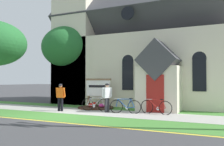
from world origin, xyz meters
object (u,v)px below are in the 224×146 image
Objects in this scene: church_sign at (98,89)px; bicycle_white at (95,104)px; cyclist_in_red_jersey at (60,95)px; bicycle_orange at (156,107)px; bicycle_red at (125,106)px; yard_deciduous_tree at (68,47)px; cyclist_in_white_jersey at (107,95)px.

bicycle_white is at bearing -67.10° from church_sign.
bicycle_orange is at bearing 12.85° from cyclist_in_red_jersey.
bicycle_white is (0.63, -1.50, -0.86)m from church_sign.
cyclist_in_red_jersey is at bearing -151.55° from bicycle_white.
bicycle_white is (-1.97, 0.17, -0.00)m from bicycle_red.
bicycle_orange is 1.13× the size of cyclist_in_red_jersey.
church_sign is at bearing 112.90° from bicycle_white.
bicycle_orange is at bearing 4.14° from bicycle_white.
yard_deciduous_tree is at bearing 142.45° from bicycle_white.
bicycle_red is at bearing -32.62° from church_sign.
bicycle_orange is at bearing -16.51° from church_sign.
church_sign is at bearing 163.49° from bicycle_orange.
cyclist_in_white_jersey is (2.67, 0.71, 0.03)m from cyclist_in_red_jersey.
bicycle_red is 0.29× the size of yard_deciduous_tree.
cyclist_in_red_jersey is (-1.13, -2.45, -0.33)m from church_sign.
yard_deciduous_tree is (-4.29, 3.30, 3.95)m from bicycle_white.
bicycle_orange is at bearing 10.83° from cyclist_in_white_jersey.
cyclist_in_red_jersey is (-5.32, -1.21, 0.53)m from bicycle_orange.
bicycle_white is 2.08m from cyclist_in_red_jersey.
bicycle_red is 0.97× the size of bicycle_orange.
bicycle_white is 1.08× the size of cyclist_in_white_jersey.
cyclist_in_red_jersey is at bearing -114.78° from church_sign.
bicycle_orange is (1.59, 0.42, -0.00)m from bicycle_red.
bicycle_white is at bearing 164.45° from cyclist_in_white_jersey.
bicycle_white is 1.09m from cyclist_in_white_jersey.
bicycle_red is at bearing 11.98° from cyclist_in_red_jersey.
cyclist_in_red_jersey is 6.02m from yard_deciduous_tree.
yard_deciduous_tree is (-5.19, 3.55, 3.39)m from cyclist_in_white_jersey.
yard_deciduous_tree is at bearing 158.80° from bicycle_orange.
yard_deciduous_tree is at bearing 153.79° from church_sign.
cyclist_in_red_jersey is 0.26× the size of yard_deciduous_tree.
yard_deciduous_tree reaches higher than bicycle_red.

